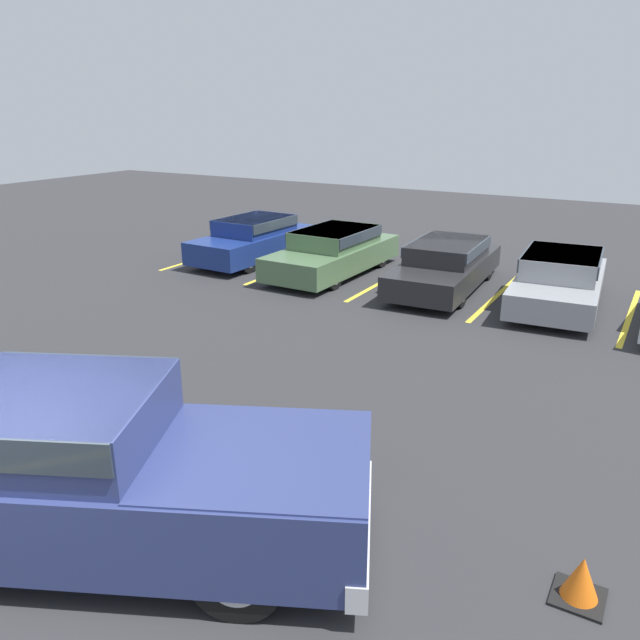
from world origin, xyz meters
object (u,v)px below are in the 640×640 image
pickup_truck (89,470)px  parked_sedan_b (334,250)px  traffic_cone (581,580)px  parked_sedan_c (446,263)px  parked_sedan_d (560,278)px  parked_sedan_a (254,238)px

pickup_truck → parked_sedan_b: size_ratio=1.29×
parked_sedan_b → traffic_cone: bearing=41.0°
parked_sedan_b → parked_sedan_c: 3.15m
parked_sedan_c → parked_sedan_d: parked_sedan_d is taller
parked_sedan_c → traffic_cone: size_ratio=10.14×
pickup_truck → parked_sedan_d: size_ratio=1.34×
parked_sedan_a → parked_sedan_b: 2.78m
parked_sedan_c → traffic_cone: parked_sedan_c is taller
parked_sedan_d → traffic_cone: parked_sedan_d is taller
traffic_cone → pickup_truck: bearing=-159.5°
pickup_truck → parked_sedan_b: (-3.26, 11.03, -0.22)m
pickup_truck → parked_sedan_a: pickup_truck is taller
pickup_truck → parked_sedan_a: 12.71m
pickup_truck → traffic_cone: size_ratio=12.76×
parked_sedan_b → parked_sedan_c: (3.14, 0.13, -0.01)m
parked_sedan_a → parked_sedan_d: bearing=91.4°
parked_sedan_a → parked_sedan_c: bearing=91.7°
parked_sedan_b → parked_sedan_d: bearing=91.8°
parked_sedan_b → pickup_truck: bearing=17.6°
parked_sedan_c → traffic_cone: 10.56m
parked_sedan_a → traffic_cone: bearing=50.0°
parked_sedan_a → parked_sedan_c: parked_sedan_a is taller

